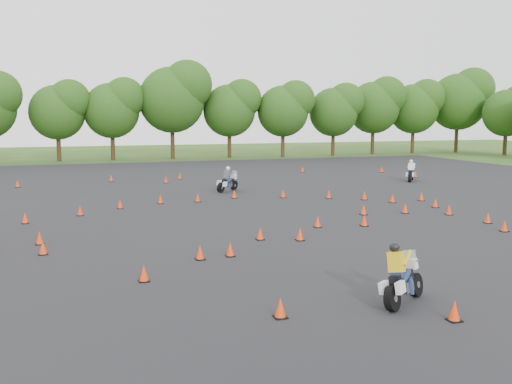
# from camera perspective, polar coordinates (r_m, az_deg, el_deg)

# --- Properties ---
(ground) EXTENTS (140.00, 140.00, 0.00)m
(ground) POSITION_cam_1_polar(r_m,az_deg,el_deg) (22.18, 3.27, -4.39)
(ground) COLOR #2D5119
(ground) RESTS_ON ground
(asphalt_pad) EXTENTS (62.00, 62.00, 0.00)m
(asphalt_pad) POSITION_cam_1_polar(r_m,az_deg,el_deg) (27.75, -1.30, -1.92)
(asphalt_pad) COLOR black
(asphalt_pad) RESTS_ON ground
(treeline) EXTENTS (86.82, 32.41, 10.95)m
(treeline) POSITION_cam_1_polar(r_m,az_deg,el_deg) (55.88, -8.85, 7.58)
(treeline) COLOR #244714
(treeline) RESTS_ON ground
(traffic_cones) EXTENTS (36.33, 32.75, 0.45)m
(traffic_cones) POSITION_cam_1_polar(r_m,az_deg,el_deg) (27.36, -2.11, -1.58)
(traffic_cones) COLOR #EF360A
(traffic_cones) RESTS_ON asphalt_pad
(rider_grey) EXTENTS (1.94, 1.78, 1.56)m
(rider_grey) POSITION_cam_1_polar(r_m,az_deg,el_deg) (34.88, -2.92, 1.34)
(rider_grey) COLOR #46484E
(rider_grey) RESTS_ON ground
(rider_yellow) EXTENTS (2.02, 1.66, 1.56)m
(rider_yellow) POSITION_cam_1_polar(r_m,az_deg,el_deg) (14.60, 14.87, -7.86)
(rider_yellow) COLOR gold
(rider_yellow) RESTS_ON ground
(rider_white) EXTENTS (1.73, 1.92, 1.53)m
(rider_white) POSITION_cam_1_polar(r_m,az_deg,el_deg) (41.74, 15.26, 2.10)
(rider_white) COLOR white
(rider_white) RESTS_ON ground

